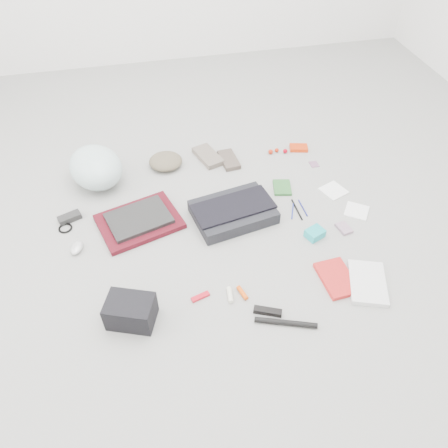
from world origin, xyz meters
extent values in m
plane|color=gray|center=(0.00, 0.00, 0.00)|extent=(4.00, 4.00, 0.00)
cube|color=black|center=(0.07, 0.09, 0.03)|extent=(0.44, 0.35, 0.07)
cube|color=black|center=(0.07, 0.09, 0.07)|extent=(0.44, 0.26, 0.01)
cube|color=#500D17|center=(-0.41, 0.15, 0.01)|extent=(0.46, 0.39, 0.03)
cube|color=black|center=(-0.41, 0.15, 0.04)|extent=(0.35, 0.30, 0.02)
ellipsoid|color=white|center=(-0.60, 0.53, 0.10)|extent=(0.38, 0.42, 0.21)
ellipsoid|color=brown|center=(-0.21, 0.60, 0.03)|extent=(0.22, 0.21, 0.07)
cube|color=#71655A|center=(0.04, 0.61, 0.02)|extent=(0.17, 0.24, 0.03)
cube|color=brown|center=(0.15, 0.55, 0.01)|extent=(0.11, 0.19, 0.03)
cube|color=black|center=(-0.75, 0.25, 0.02)|extent=(0.12, 0.09, 0.03)
torus|color=black|center=(-0.78, 0.19, 0.01)|extent=(0.08, 0.08, 0.01)
ellipsoid|color=silver|center=(-0.72, 0.03, 0.02)|extent=(0.08, 0.10, 0.03)
cube|color=black|center=(-0.49, -0.42, 0.06)|extent=(0.23, 0.19, 0.12)
cube|color=#B70E1E|center=(-0.19, -0.37, 0.01)|extent=(0.09, 0.05, 0.01)
cylinder|color=beige|center=(-0.06, -0.39, 0.01)|extent=(0.03, 0.08, 0.02)
cylinder|color=#E84E0A|center=(-0.01, -0.39, 0.01)|extent=(0.04, 0.07, 0.02)
cube|color=black|center=(0.07, -0.51, 0.01)|extent=(0.12, 0.08, 0.02)
cylinder|color=black|center=(0.13, -0.58, 0.01)|extent=(0.25, 0.11, 0.02)
cube|color=red|center=(0.43, -0.41, 0.01)|extent=(0.15, 0.22, 0.02)
cube|color=silver|center=(0.55, -0.47, 0.01)|extent=(0.23, 0.28, 0.02)
cube|color=#2A602B|center=(0.39, 0.25, 0.01)|extent=(0.12, 0.14, 0.01)
cylinder|color=navy|center=(0.38, 0.06, 0.00)|extent=(0.05, 0.11, 0.01)
cylinder|color=black|center=(0.41, 0.06, 0.00)|extent=(0.01, 0.16, 0.01)
cylinder|color=navy|center=(0.44, 0.07, 0.00)|extent=(0.01, 0.13, 0.01)
cube|color=#1DB7BD|center=(0.43, -0.13, 0.02)|extent=(0.11, 0.10, 0.04)
cube|color=#A38198|center=(0.59, -0.12, 0.01)|extent=(0.07, 0.09, 0.02)
cube|color=white|center=(0.66, 0.17, 0.00)|extent=(0.16, 0.16, 0.01)
cube|color=white|center=(0.71, -0.01, 0.00)|extent=(0.16, 0.16, 0.01)
sphere|color=#AF220C|center=(0.42, 0.57, 0.01)|extent=(0.03, 0.03, 0.03)
sphere|color=red|center=(0.46, 0.58, 0.01)|extent=(0.03, 0.03, 0.03)
sphere|color=#9E0011|center=(0.51, 0.56, 0.01)|extent=(0.03, 0.03, 0.03)
cube|color=red|center=(0.60, 0.58, 0.01)|extent=(0.12, 0.09, 0.02)
cube|color=gray|center=(0.64, 0.42, 0.00)|extent=(0.05, 0.06, 0.00)
camera|label=1|loc=(-0.34, -1.48, 1.58)|focal=35.00mm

